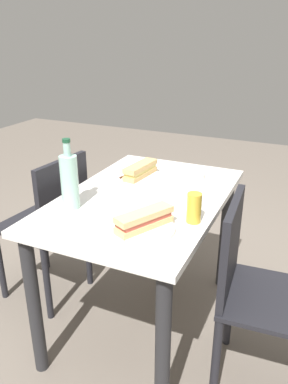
# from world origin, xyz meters

# --- Properties ---
(ground_plane) EXTENTS (8.00, 8.00, 0.00)m
(ground_plane) POSITION_xyz_m (0.00, 0.00, 0.00)
(ground_plane) COLOR #6B6056
(dining_table) EXTENTS (1.11, 0.73, 0.74)m
(dining_table) POSITION_xyz_m (0.00, 0.00, 0.62)
(dining_table) COLOR silver
(dining_table) RESTS_ON ground
(chair_far) EXTENTS (0.43, 0.43, 0.86)m
(chair_far) POSITION_xyz_m (-0.01, 0.56, 0.50)
(chair_far) COLOR black
(chair_far) RESTS_ON ground
(chair_near) EXTENTS (0.43, 0.43, 0.86)m
(chair_near) POSITION_xyz_m (-0.15, -0.56, 0.50)
(chair_near) COLOR black
(chair_near) RESTS_ON ground
(plate_near) EXTENTS (0.24, 0.24, 0.01)m
(plate_near) POSITION_xyz_m (-0.31, -0.14, 0.75)
(plate_near) COLOR silver
(plate_near) RESTS_ON dining_table
(baguette_sandwich_near) EXTENTS (0.25, 0.17, 0.07)m
(baguette_sandwich_near) POSITION_xyz_m (-0.31, -0.14, 0.79)
(baguette_sandwich_near) COLOR #DBB77A
(baguette_sandwich_near) RESTS_ON plate_near
(knife_near) EXTENTS (0.15, 0.12, 0.01)m
(knife_near) POSITION_xyz_m (-0.30, -0.09, 0.76)
(knife_near) COLOR silver
(knife_near) RESTS_ON plate_near
(plate_far) EXTENTS (0.24, 0.24, 0.01)m
(plate_far) POSITION_xyz_m (0.20, 0.11, 0.75)
(plate_far) COLOR white
(plate_far) RESTS_ON dining_table
(baguette_sandwich_far) EXTENTS (0.24, 0.10, 0.07)m
(baguette_sandwich_far) POSITION_xyz_m (0.20, 0.11, 0.79)
(baguette_sandwich_far) COLOR tan
(baguette_sandwich_far) RESTS_ON plate_far
(knife_far) EXTENTS (0.17, 0.07, 0.01)m
(knife_far) POSITION_xyz_m (0.20, 0.17, 0.76)
(knife_far) COLOR silver
(knife_far) RESTS_ON plate_far
(water_bottle) EXTENTS (0.08, 0.08, 0.31)m
(water_bottle) POSITION_xyz_m (-0.25, 0.24, 0.87)
(water_bottle) COLOR #99C6B7
(water_bottle) RESTS_ON dining_table
(beer_glass) EXTENTS (0.06, 0.06, 0.13)m
(beer_glass) POSITION_xyz_m (-0.16, -0.30, 0.81)
(beer_glass) COLOR gold
(beer_glass) RESTS_ON dining_table
(olive_bowl) EXTENTS (0.09, 0.09, 0.03)m
(olive_bowl) POSITION_xyz_m (0.33, -0.15, 0.76)
(olive_bowl) COLOR silver
(olive_bowl) RESTS_ON dining_table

